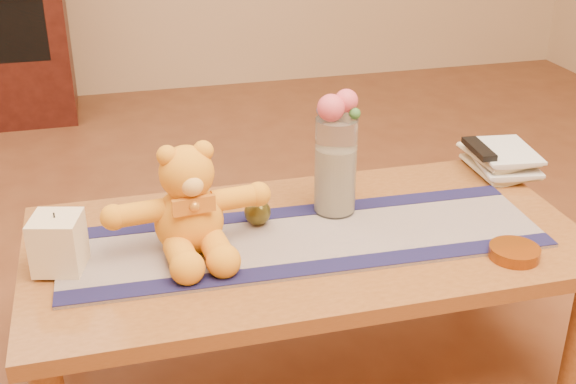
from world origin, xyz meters
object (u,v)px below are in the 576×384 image
object	(u,v)px
glass_vase	(336,166)
book_bottom	(475,170)
pillar_candle	(58,243)
bronze_ball	(257,212)
tv_remote	(479,149)
amber_dish	(514,252)
teddy_bear	(188,200)

from	to	relation	value
glass_vase	book_bottom	size ratio (longest dim) A/B	1.17
pillar_candle	book_bottom	bearing A→B (deg)	12.06
bronze_ball	tv_remote	distance (m)	0.72
glass_vase	tv_remote	bearing A→B (deg)	14.78
glass_vase	tv_remote	distance (m)	0.51
glass_vase	amber_dish	distance (m)	0.50
bronze_ball	book_bottom	bearing A→B (deg)	12.93
glass_vase	book_bottom	xyz separation A→B (m)	(0.49, 0.14, -0.13)
glass_vase	bronze_ball	size ratio (longest dim) A/B	3.78
teddy_bear	glass_vase	bearing A→B (deg)	8.04
teddy_bear	bronze_ball	world-z (taller)	teddy_bear
tv_remote	pillar_candle	bearing A→B (deg)	-163.88
teddy_bear	amber_dish	distance (m)	0.79
teddy_bear	tv_remote	xyz separation A→B (m)	(0.89, 0.23, -0.05)
bronze_ball	pillar_candle	bearing A→B (deg)	-169.21
pillar_candle	teddy_bear	bearing A→B (deg)	3.53
bronze_ball	book_bottom	size ratio (longest dim) A/B	0.31
amber_dish	tv_remote	bearing A→B (deg)	72.85
teddy_bear	tv_remote	distance (m)	0.92
glass_vase	book_bottom	world-z (taller)	glass_vase
glass_vase	tv_remote	world-z (taller)	glass_vase
bronze_ball	amber_dish	world-z (taller)	bronze_ball
pillar_candle	bronze_ball	bearing A→B (deg)	10.79
teddy_bear	pillar_candle	distance (m)	0.31
glass_vase	book_bottom	distance (m)	0.52
pillar_candle	amber_dish	bearing A→B (deg)	-11.66
pillar_candle	amber_dish	size ratio (longest dim) A/B	1.08
pillar_candle	book_bottom	xyz separation A→B (m)	(1.19, 0.25, -0.06)
book_bottom	tv_remote	xyz separation A→B (m)	(-0.00, -0.01, 0.07)
pillar_candle	bronze_ball	xyz separation A→B (m)	(0.49, 0.09, -0.03)
teddy_bear	book_bottom	bearing A→B (deg)	9.24
teddy_bear	tv_remote	bearing A→B (deg)	8.66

